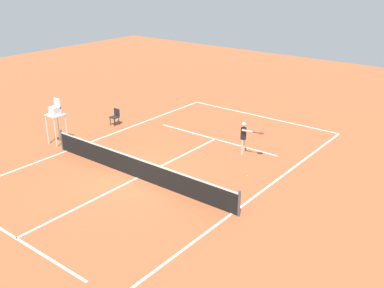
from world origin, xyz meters
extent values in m
plane|color=#AD5933|center=(0.00, 0.00, 0.00)|extent=(60.00, 60.00, 0.00)
cube|color=white|center=(0.00, -10.88, 0.00)|extent=(9.98, 0.10, 0.01)
cube|color=white|center=(-4.99, 0.00, 0.00)|extent=(0.10, 21.76, 0.01)
cube|color=white|center=(4.99, 0.00, 0.00)|extent=(0.10, 21.76, 0.01)
cube|color=white|center=(0.00, -5.98, 0.00)|extent=(7.48, 0.10, 0.01)
cube|color=white|center=(0.00, 5.98, 0.00)|extent=(7.48, 0.10, 0.01)
cube|color=white|center=(0.00, 0.00, 0.00)|extent=(0.10, 11.97, 0.01)
cylinder|color=#4C4C51|center=(-5.29, 0.00, 0.54)|extent=(0.10, 0.10, 1.07)
cylinder|color=#4C4C51|center=(5.29, 0.00, 0.54)|extent=(0.10, 0.10, 1.07)
cube|color=black|center=(0.00, 0.00, 0.46)|extent=(10.58, 0.03, 0.91)
cube|color=white|center=(0.00, 0.00, 0.93)|extent=(10.58, 0.04, 0.06)
cylinder|color=beige|center=(-2.20, -5.30, 0.38)|extent=(0.12, 0.12, 0.77)
cylinder|color=beige|center=(-2.24, -5.11, 0.38)|extent=(0.12, 0.12, 0.77)
cylinder|color=black|center=(-2.22, -5.20, 1.07)|extent=(0.28, 0.28, 0.60)
sphere|color=beige|center=(-2.22, -5.20, 1.55)|extent=(0.22, 0.22, 0.22)
cylinder|color=beige|center=(-2.19, -5.39, 1.10)|extent=(0.09, 0.09, 0.54)
cylinder|color=beige|center=(-2.51, -5.07, 1.30)|extent=(0.54, 0.18, 0.09)
cylinder|color=black|center=(-2.91, -5.13, 1.30)|extent=(0.26, 0.08, 0.04)
ellipsoid|color=red|center=(-3.19, -5.18, 1.30)|extent=(0.36, 0.33, 0.04)
sphere|color=#CCE033|center=(-3.79, -3.07, 0.03)|extent=(0.07, 0.07, 0.07)
cylinder|color=silver|center=(5.84, -0.05, 0.78)|extent=(0.07, 0.07, 1.55)
cylinder|color=silver|center=(6.54, -0.05, 0.78)|extent=(0.07, 0.07, 1.55)
cylinder|color=silver|center=(5.84, -0.75, 0.78)|extent=(0.07, 0.07, 1.55)
cylinder|color=silver|center=(6.54, -0.75, 0.78)|extent=(0.07, 0.07, 1.55)
cube|color=silver|center=(6.19, -0.40, 1.58)|extent=(0.80, 0.80, 0.06)
cube|color=silver|center=(6.19, -0.40, 1.81)|extent=(0.50, 0.44, 0.40)
cube|color=silver|center=(6.19, -0.60, 2.16)|extent=(0.50, 0.06, 0.50)
cylinder|color=#262626|center=(5.80, -4.04, 0.23)|extent=(0.04, 0.04, 0.45)
cylinder|color=#262626|center=(6.15, -4.04, 0.23)|extent=(0.04, 0.04, 0.45)
cylinder|color=#262626|center=(5.80, -4.39, 0.23)|extent=(0.04, 0.04, 0.45)
cylinder|color=#262626|center=(6.15, -4.39, 0.23)|extent=(0.04, 0.04, 0.45)
cube|color=#232328|center=(5.98, -4.22, 0.48)|extent=(0.44, 0.44, 0.06)
cube|color=#232328|center=(5.98, -4.44, 0.73)|extent=(0.44, 0.04, 0.44)
camera|label=1|loc=(-12.92, 12.65, 8.86)|focal=42.09mm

